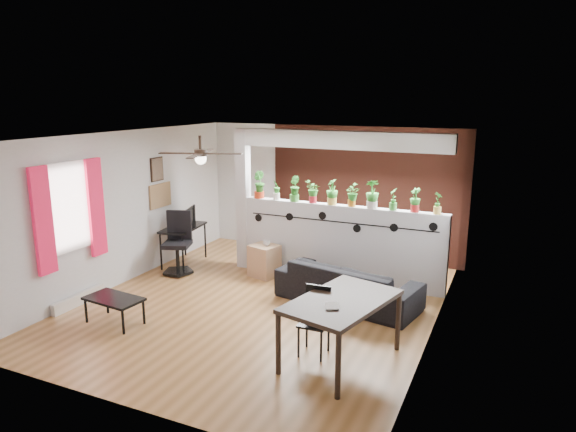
{
  "coord_description": "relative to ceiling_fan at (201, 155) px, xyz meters",
  "views": [
    {
      "loc": [
        3.49,
        -6.64,
        3.16
      ],
      "look_at": [
        0.21,
        0.6,
        1.3
      ],
      "focal_mm": 32.0,
      "sensor_mm": 36.0,
      "label": 1
    }
  ],
  "objects": [
    {
      "name": "partition_wall",
      "position": [
        1.6,
        1.8,
        -1.64
      ],
      "size": [
        3.6,
        0.18,
        1.35
      ],
      "primitive_type": "cube",
      "color": "#BCBCC1",
      "rests_on": "ground"
    },
    {
      "name": "potted_plant_4",
      "position": [
        1.42,
        1.8,
        -0.73
      ],
      "size": [
        0.27,
        0.29,
        0.44
      ],
      "color": "#EBC152",
      "rests_on": "partition_wall"
    },
    {
      "name": "potted_plant_9",
      "position": [
        3.18,
        1.8,
        -0.77
      ],
      "size": [
        0.22,
        0.22,
        0.36
      ],
      "color": "gold",
      "rests_on": "partition_wall"
    },
    {
      "name": "coffee_table",
      "position": [
        -0.76,
        -1.18,
        -1.97
      ],
      "size": [
        0.87,
        0.54,
        0.39
      ],
      "color": "black",
      "rests_on": "ground"
    },
    {
      "name": "corkboard",
      "position": [
        -1.78,
        1.25,
        -0.96
      ],
      "size": [
        0.03,
        0.6,
        0.45
      ],
      "primitive_type": "cube",
      "color": "olive",
      "rests_on": "room_shell"
    },
    {
      "name": "dining_table",
      "position": [
        2.52,
        -0.88,
        -1.59
      ],
      "size": [
        1.22,
        1.65,
        0.81
      ],
      "color": "black",
      "rests_on": "ground"
    },
    {
      "name": "book",
      "position": [
        2.42,
        -1.18,
        -1.5
      ],
      "size": [
        0.22,
        0.25,
        0.02
      ],
      "primitive_type": "imported",
      "rotation": [
        0.0,
        0.0,
        0.41
      ],
      "color": "gray",
      "rests_on": "dining_table"
    },
    {
      "name": "window_assembly",
      "position": [
        -1.76,
        -0.9,
        -0.81
      ],
      "size": [
        0.09,
        1.3,
        1.55
      ],
      "color": "white",
      "rests_on": "room_shell"
    },
    {
      "name": "cup",
      "position": [
        0.34,
        1.46,
        -1.69
      ],
      "size": [
        0.12,
        0.12,
        0.09
      ],
      "primitive_type": "imported",
      "rotation": [
        0.0,
        0.0,
        -0.0
      ],
      "color": "gray",
      "rests_on": "cube_shelf"
    },
    {
      "name": "baseboard_heater",
      "position": [
        -1.74,
        -0.9,
        -2.22
      ],
      "size": [
        0.08,
        1.0,
        0.18
      ],
      "primitive_type": "cube",
      "color": "silver",
      "rests_on": "ground"
    },
    {
      "name": "monitor",
      "position": [
        -1.45,
        1.61,
        -1.49
      ],
      "size": [
        0.33,
        0.16,
        0.19
      ],
      "primitive_type": "imported",
      "rotation": [
        0.0,
        0.0,
        1.89
      ],
      "color": "black",
      "rests_on": "computer_desk"
    },
    {
      "name": "pier_column",
      "position": [
        -0.31,
        1.8,
        -1.01
      ],
      "size": [
        0.22,
        0.2,
        2.6
      ],
      "primitive_type": "cube",
      "color": "#BCBCC1",
      "rests_on": "ground"
    },
    {
      "name": "potted_plant_6",
      "position": [
        2.13,
        1.8,
        -0.71
      ],
      "size": [
        0.32,
        0.3,
        0.48
      ],
      "color": "silver",
      "rests_on": "partition_wall"
    },
    {
      "name": "ceiling_fan",
      "position": [
        0.0,
        0.0,
        0.0
      ],
      "size": [
        1.19,
        1.19,
        0.43
      ],
      "color": "black",
      "rests_on": "room_shell"
    },
    {
      "name": "framed_art",
      "position": [
        -1.78,
        1.2,
        -0.46
      ],
      "size": [
        0.03,
        0.34,
        0.44
      ],
      "color": "#8C7259",
      "rests_on": "room_shell"
    },
    {
      "name": "folding_chair",
      "position": [
        2.15,
        -0.77,
        -1.8
      ],
      "size": [
        0.36,
        0.36,
        0.86
      ],
      "color": "black",
      "rests_on": "ground"
    },
    {
      "name": "office_chair",
      "position": [
        -1.22,
        0.98,
        -1.82
      ],
      "size": [
        0.6,
        0.61,
        1.11
      ],
      "color": "black",
      "rests_on": "ground"
    },
    {
      "name": "potted_plant_5",
      "position": [
        1.78,
        1.8,
        -0.76
      ],
      "size": [
        0.24,
        0.24,
        0.38
      ],
      "color": "#C37117",
      "rests_on": "partition_wall"
    },
    {
      "name": "brick_panel",
      "position": [
        1.6,
        3.27,
        -1.01
      ],
      "size": [
        3.9,
        0.05,
        2.6
      ],
      "primitive_type": "cube",
      "color": "#AC4732",
      "rests_on": "ground"
    },
    {
      "name": "potted_plant_8",
      "position": [
        2.83,
        1.8,
        -0.76
      ],
      "size": [
        0.24,
        0.23,
        0.39
      ],
      "color": "red",
      "rests_on": "partition_wall"
    },
    {
      "name": "potted_plant_1",
      "position": [
        0.37,
        1.8,
        -0.77
      ],
      "size": [
        0.14,
        0.17,
        0.36
      ],
      "color": "silver",
      "rests_on": "partition_wall"
    },
    {
      "name": "room_shell",
      "position": [
        0.8,
        0.3,
        -1.01
      ],
      "size": [
        6.3,
        7.1,
        2.9
      ],
      "color": "brown",
      "rests_on": "ground"
    },
    {
      "name": "vine_decal",
      "position": [
        1.6,
        1.7,
        -1.23
      ],
      "size": [
        3.31,
        0.01,
        0.3
      ],
      "color": "black",
      "rests_on": "partition_wall"
    },
    {
      "name": "potted_plant_3",
      "position": [
        1.07,
        1.8,
        -0.76
      ],
      "size": [
        0.18,
        0.22,
        0.39
      ],
      "color": "#B01C28",
      "rests_on": "partition_wall"
    },
    {
      "name": "potted_plant_7",
      "position": [
        2.48,
        1.8,
        -0.77
      ],
      "size": [
        0.19,
        0.21,
        0.36
      ],
      "color": "green",
      "rests_on": "partition_wall"
    },
    {
      "name": "potted_plant_2",
      "position": [
        0.72,
        1.8,
        -0.73
      ],
      "size": [
        0.3,
        0.3,
        0.45
      ],
      "color": "green",
      "rests_on": "partition_wall"
    },
    {
      "name": "computer_desk",
      "position": [
        -1.45,
        1.46,
        -1.65
      ],
      "size": [
        0.66,
        1.08,
        0.74
      ],
      "color": "black",
      "rests_on": "ground"
    },
    {
      "name": "ceiling_header",
      "position": [
        1.6,
        1.8,
        0.14
      ],
      "size": [
        3.6,
        0.18,
        0.3
      ],
      "primitive_type": "cube",
      "color": "silver",
      "rests_on": "room_shell"
    },
    {
      "name": "potted_plant_0",
      "position": [
        0.02,
        1.8,
        -0.71
      ],
      "size": [
        0.32,
        0.3,
        0.49
      ],
      "color": "red",
      "rests_on": "partition_wall"
    },
    {
      "name": "sofa",
      "position": [
        2.03,
        0.88,
        -2.01
      ],
      "size": [
        2.23,
        1.23,
        0.62
      ],
      "primitive_type": "imported",
      "rotation": [
        0.0,
        0.0,
        2.95
      ],
      "color": "black",
      "rests_on": "ground"
    },
    {
      "name": "cube_shelf",
      "position": [
        0.29,
        1.46,
        -2.03
      ],
      "size": [
        0.56,
        0.53,
        0.57
      ],
      "primitive_type": "cube",
      "rotation": [
        0.0,
        0.0,
        -0.27
      ],
      "color": "tan",
      "rests_on": "ground"
    }
  ]
}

